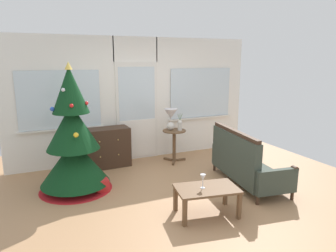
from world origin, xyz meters
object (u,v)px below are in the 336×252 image
object	(u,v)px
dresser_cabinet	(106,147)
wine_glass	(203,178)
settee_sofa	(244,163)
side_table	(174,139)
christmas_tree	(73,144)
gift_box	(102,185)
coffee_table	(207,192)
flower_vase	(180,125)
table_lamp	(171,116)

from	to	relation	value
dresser_cabinet	wine_glass	distance (m)	2.62
settee_sofa	side_table	size ratio (longest dim) A/B	2.54
christmas_tree	side_table	bearing A→B (deg)	16.98
christmas_tree	wine_glass	distance (m)	2.19
dresser_cabinet	gift_box	size ratio (longest dim) A/B	4.54
coffee_table	wine_glass	xyz separation A→B (m)	(-0.05, 0.01, 0.20)
christmas_tree	flower_vase	distance (m)	2.26
flower_vase	side_table	bearing A→B (deg)	149.04
dresser_cabinet	wine_glass	bearing A→B (deg)	-73.64
gift_box	table_lamp	bearing A→B (deg)	29.59
table_lamp	flower_vase	size ratio (longest dim) A/B	1.26
flower_vase	gift_box	size ratio (longest dim) A/B	1.74
settee_sofa	wine_glass	world-z (taller)	settee_sofa
coffee_table	gift_box	distance (m)	1.79
christmas_tree	table_lamp	distance (m)	2.14
christmas_tree	dresser_cabinet	world-z (taller)	christmas_tree
christmas_tree	side_table	world-z (taller)	christmas_tree
christmas_tree	gift_box	bearing A→B (deg)	-34.12
table_lamp	coffee_table	world-z (taller)	table_lamp
settee_sofa	table_lamp	size ratio (longest dim) A/B	3.89
dresser_cabinet	coffee_table	size ratio (longest dim) A/B	1.00
settee_sofa	wine_glass	distance (m)	1.37
gift_box	coffee_table	bearing A→B (deg)	-50.09
settee_sofa	flower_vase	distance (m)	1.64
dresser_cabinet	flower_vase	distance (m)	1.54
dresser_cabinet	settee_sofa	size ratio (longest dim) A/B	0.53
table_lamp	flower_vase	distance (m)	0.25
side_table	gift_box	world-z (taller)	side_table
settee_sofa	flower_vase	world-z (taller)	flower_vase
table_lamp	wine_glass	xyz separation A→B (m)	(-0.56, -2.28, -0.42)
coffee_table	dresser_cabinet	bearing A→B (deg)	107.41
dresser_cabinet	gift_box	bearing A→B (deg)	-106.61
wine_glass	dresser_cabinet	bearing A→B (deg)	106.36
flower_vase	coffee_table	world-z (taller)	flower_vase
settee_sofa	gift_box	xyz separation A→B (m)	(-2.27, 0.68, -0.28)
coffee_table	gift_box	size ratio (longest dim) A/B	4.55
coffee_table	settee_sofa	bearing A→B (deg)	30.94
christmas_tree	coffee_table	bearing A→B (deg)	-46.84
christmas_tree	gift_box	world-z (taller)	christmas_tree
side_table	gift_box	bearing A→B (deg)	-152.33
christmas_tree	settee_sofa	world-z (taller)	christmas_tree
christmas_tree	table_lamp	size ratio (longest dim) A/B	4.70
settee_sofa	coffee_table	xyz separation A→B (m)	(-1.13, -0.68, -0.04)
christmas_tree	settee_sofa	distance (m)	2.84
settee_sofa	gift_box	bearing A→B (deg)	163.25
wine_glass	gift_box	bearing A→B (deg)	128.83
coffee_table	gift_box	xyz separation A→B (m)	(-1.14, 1.36, -0.24)
christmas_tree	flower_vase	bearing A→B (deg)	14.78
coffee_table	christmas_tree	bearing A→B (deg)	133.16
christmas_tree	gift_box	size ratio (longest dim) A/B	10.29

